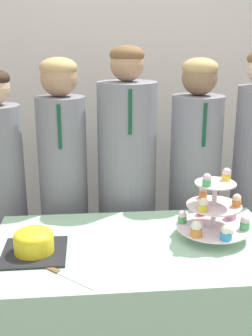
% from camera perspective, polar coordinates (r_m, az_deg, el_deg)
% --- Properties ---
extents(wall_back, '(9.00, 0.06, 2.70)m').
position_cam_1_polar(wall_back, '(2.97, -1.66, 13.59)').
color(wall_back, silver).
rests_on(wall_back, ground_plane).
extents(table, '(1.21, 0.70, 0.70)m').
position_cam_1_polar(table, '(1.98, 1.39, -19.38)').
color(table, '#A8DBB2').
rests_on(table, ground_plane).
extents(round_cake, '(0.25, 0.25, 0.11)m').
position_cam_1_polar(round_cake, '(1.74, -12.38, -9.77)').
color(round_cake, '#232328').
rests_on(round_cake, table).
extents(cake_knife, '(0.20, 0.19, 0.01)m').
position_cam_1_polar(cake_knife, '(1.61, -8.91, -13.90)').
color(cake_knife, silver).
rests_on(cake_knife, table).
extents(cupcake_stand, '(0.32, 0.32, 0.30)m').
position_cam_1_polar(cupcake_stand, '(1.84, 11.89, -5.83)').
color(cupcake_stand, silver).
rests_on(cupcake_stand, table).
extents(student_0, '(0.25, 0.26, 1.39)m').
position_cam_1_polar(student_0, '(2.37, -16.29, -4.81)').
color(student_0, gray).
rests_on(student_0, ground_plane).
extents(student_1, '(0.26, 0.26, 1.44)m').
position_cam_1_polar(student_1, '(2.32, -8.36, -3.91)').
color(student_1, gray).
rests_on(student_1, ground_plane).
extents(student_2, '(0.31, 0.32, 1.50)m').
position_cam_1_polar(student_2, '(2.32, 0.13, -3.68)').
color(student_2, gray).
rests_on(student_2, ground_plane).
extents(student_3, '(0.28, 0.28, 1.44)m').
position_cam_1_polar(student_3, '(2.39, 9.16, -3.64)').
color(student_3, gray).
rests_on(student_3, ground_plane).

